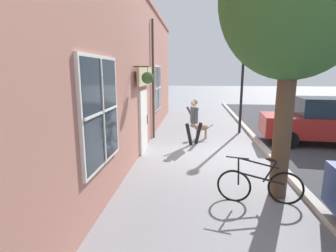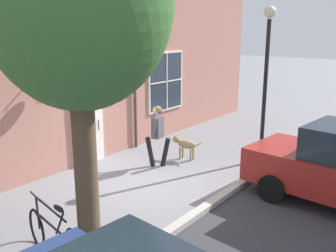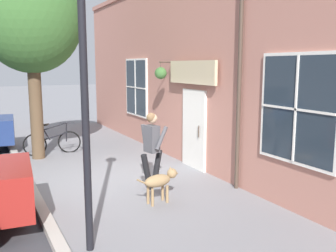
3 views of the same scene
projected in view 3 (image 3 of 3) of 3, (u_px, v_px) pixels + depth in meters
name	position (u px, v px, depth m)	size (l,w,h in m)	color
ground_plane	(118.00, 179.00, 9.11)	(90.00, 90.00, 0.00)	gray
storefront_facade	(201.00, 68.00, 9.75)	(0.95, 18.00, 5.34)	#B27566
pedestrian_walking	(152.00, 143.00, 8.29)	(0.67, 0.55, 1.71)	black
dog_on_leash	(160.00, 180.00, 7.45)	(0.98, 0.35, 0.69)	#997A51
street_tree_by_curb	(30.00, 20.00, 10.46)	(2.88, 2.59, 5.66)	brown
leaning_bicycle	(53.00, 142.00, 11.58)	(1.73, 0.23, 1.01)	black
street_lamp	(83.00, 56.00, 5.15)	(0.32, 0.32, 4.29)	black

